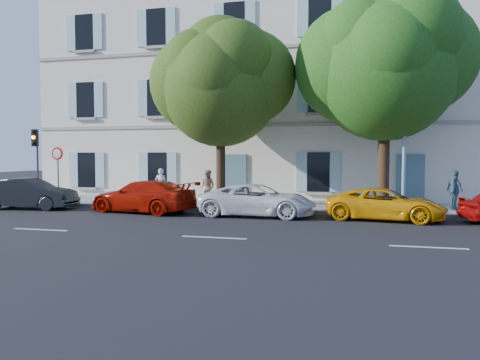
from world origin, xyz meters
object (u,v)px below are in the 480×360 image
(car_yellow_supercar, at_px, (385,204))
(tree_left, at_px, (221,88))
(road_sign, at_px, (58,163))
(street_lamp, at_px, (405,101))
(pedestrian_a, at_px, (161,185))
(car_white_coupe, at_px, (258,200))
(car_red_coupe, at_px, (143,196))
(pedestrian_b, at_px, (207,187))
(car_dark_sedan, at_px, (29,194))
(traffic_light, at_px, (36,149))
(pedestrian_c, at_px, (455,190))
(tree_right, at_px, (385,71))

(car_yellow_supercar, height_order, tree_left, tree_left)
(tree_left, bearing_deg, road_sign, -175.78)
(road_sign, distance_m, street_lamp, 16.32)
(car_yellow_supercar, relative_size, pedestrian_a, 2.63)
(car_yellow_supercar, bearing_deg, car_white_coupe, 98.74)
(tree_left, xyz_separation_m, street_lamp, (7.95, -0.61, -0.85))
(car_white_coupe, distance_m, tree_left, 5.83)
(car_red_coupe, relative_size, pedestrian_b, 2.94)
(tree_left, relative_size, pedestrian_a, 5.01)
(car_dark_sedan, xyz_separation_m, pedestrian_a, (5.12, 3.06, 0.28))
(car_yellow_supercar, distance_m, road_sign, 15.49)
(car_white_coupe, distance_m, pedestrian_a, 6.24)
(tree_left, bearing_deg, pedestrian_b, 161.40)
(traffic_light, xyz_separation_m, pedestrian_c, (19.39, 1.35, -1.75))
(tree_right, xyz_separation_m, street_lamp, (0.77, -0.63, -1.33))
(car_yellow_supercar, relative_size, street_lamp, 0.55)
(tree_right, bearing_deg, pedestrian_a, 176.68)
(car_white_coupe, height_order, street_lamp, street_lamp)
(tree_left, bearing_deg, car_red_coupe, -140.45)
(car_red_coupe, height_order, traffic_light, traffic_light)
(car_dark_sedan, relative_size, pedestrian_a, 2.54)
(car_yellow_supercar, xyz_separation_m, traffic_light, (-16.45, 1.48, 2.13))
(tree_left, distance_m, pedestrian_a, 5.61)
(car_white_coupe, xyz_separation_m, pedestrian_b, (-2.97, 2.58, 0.31))
(car_white_coupe, relative_size, traffic_light, 1.31)
(car_white_coupe, xyz_separation_m, pedestrian_a, (-5.49, 2.95, 0.33))
(traffic_light, bearing_deg, pedestrian_b, 6.59)
(tree_left, height_order, traffic_light, tree_left)
(tree_left, height_order, road_sign, tree_left)
(pedestrian_b, height_order, pedestrian_c, pedestrian_c)
(car_dark_sedan, bearing_deg, car_white_coupe, -96.49)
(tree_right, xyz_separation_m, road_sign, (-15.35, -0.62, -3.90))
(road_sign, relative_size, pedestrian_a, 1.62)
(traffic_light, bearing_deg, car_red_coupe, -13.57)
(pedestrian_c, bearing_deg, car_red_coupe, 78.82)
(tree_left, distance_m, traffic_light, 9.72)
(car_red_coupe, relative_size, pedestrian_c, 2.85)
(tree_left, height_order, pedestrian_a, tree_left)
(pedestrian_a, bearing_deg, car_yellow_supercar, 159.71)
(car_red_coupe, relative_size, car_white_coupe, 1.02)
(pedestrian_b, bearing_deg, car_white_coupe, 145.53)
(tree_right, xyz_separation_m, pedestrian_b, (-7.92, 0.23, -5.03))
(tree_left, height_order, tree_right, tree_right)
(car_white_coupe, bearing_deg, traffic_light, 82.42)
(car_red_coupe, xyz_separation_m, street_lamp, (10.75, 1.69, 3.96))
(traffic_light, bearing_deg, pedestrian_a, 12.69)
(car_yellow_supercar, height_order, street_lamp, street_lamp)
(tree_left, distance_m, pedestrian_c, 11.09)
(car_red_coupe, distance_m, street_lamp, 11.58)
(tree_right, bearing_deg, road_sign, -177.70)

